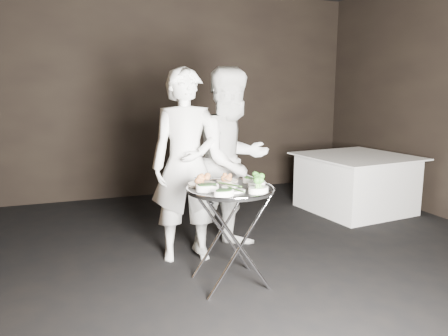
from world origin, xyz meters
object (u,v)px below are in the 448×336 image
object	(u,v)px
waiter_left	(186,165)
waiter_right	(232,161)
serving_tray	(230,189)
dining_table	(355,183)
tray_stand	(230,232)

from	to	relation	value
waiter_left	waiter_right	world-z (taller)	waiter_right
serving_tray	waiter_right	bearing A→B (deg)	67.65
waiter_left	waiter_right	distance (m)	0.49
waiter_right	dining_table	size ratio (longest dim) A/B	1.39
tray_stand	dining_table	distance (m)	2.77
serving_tray	dining_table	size ratio (longest dim) A/B	0.55
serving_tray	waiter_left	world-z (taller)	waiter_left
tray_stand	waiter_left	size ratio (longest dim) A/B	0.45
waiter_right	dining_table	bearing A→B (deg)	2.15
dining_table	tray_stand	bearing A→B (deg)	-147.38
waiter_left	tray_stand	bearing A→B (deg)	-65.98
waiter_right	waiter_left	bearing A→B (deg)	169.43
serving_tray	waiter_left	bearing A→B (deg)	104.49
tray_stand	dining_table	world-z (taller)	tray_stand
waiter_left	dining_table	distance (m)	2.69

